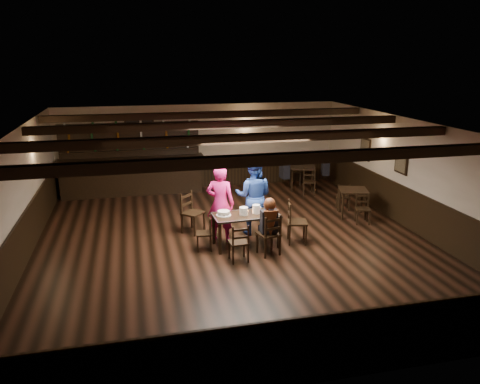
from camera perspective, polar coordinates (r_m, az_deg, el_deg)
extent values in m
plane|color=black|center=(10.91, -0.72, -6.17)|extent=(10.00, 10.00, 0.00)
cube|color=beige|center=(15.27, -4.84, 5.56)|extent=(9.00, 0.02, 2.70)
cube|color=beige|center=(6.01, 9.91, -11.81)|extent=(9.00, 0.02, 2.70)
cube|color=beige|center=(10.50, -25.48, -0.88)|extent=(0.02, 10.00, 2.70)
cube|color=beige|center=(12.23, 20.33, 1.93)|extent=(0.02, 10.00, 2.70)
cube|color=silver|center=(10.19, -0.77, 8.02)|extent=(9.00, 10.00, 0.02)
cube|color=black|center=(15.42, -4.75, 2.43)|extent=(9.00, 0.04, 1.00)
cube|color=black|center=(6.47, 9.42, -18.36)|extent=(9.00, 0.04, 1.00)
cube|color=black|center=(10.75, -24.78, -5.21)|extent=(0.04, 10.00, 1.00)
cube|color=black|center=(12.43, 19.83, -1.87)|extent=(0.04, 10.00, 1.00)
cube|color=black|center=(15.00, -12.12, 7.01)|extent=(0.90, 0.03, 1.00)
cube|color=black|center=(14.98, -12.12, 7.00)|extent=(0.80, 0.02, 0.90)
cube|color=black|center=(12.56, 19.09, 3.59)|extent=(0.03, 0.55, 0.65)
cube|color=#72664C|center=(12.55, 19.01, 3.59)|extent=(0.02, 0.45, 0.55)
cube|color=black|center=(14.18, 15.04, 5.07)|extent=(0.03, 0.55, 0.65)
cube|color=#72664C|center=(14.17, 14.97, 5.07)|extent=(0.02, 0.45, 0.55)
cube|color=black|center=(7.35, 4.32, 4.00)|extent=(8.90, 0.18, 0.18)
cube|color=black|center=(9.24, 0.59, 6.55)|extent=(8.90, 0.18, 0.18)
cube|color=black|center=(11.17, -1.89, 8.22)|extent=(8.90, 0.18, 0.18)
cube|color=black|center=(13.12, -3.65, 9.38)|extent=(8.90, 0.18, 0.18)
cube|color=black|center=(10.16, -2.46, -5.73)|extent=(0.06, 0.06, 0.71)
cube|color=black|center=(10.72, -3.25, -4.54)|extent=(0.06, 0.06, 0.71)
cube|color=black|center=(10.54, 4.75, -4.96)|extent=(0.06, 0.06, 0.71)
cube|color=black|center=(11.08, 3.63, -3.86)|extent=(0.06, 0.06, 0.71)
cube|color=black|center=(10.48, 0.72, -2.84)|extent=(1.51, 0.81, 0.04)
cube|color=#A5A8AD|center=(10.80, 0.18, -2.26)|extent=(1.48, 0.10, 0.04)
cube|color=#A5A8AD|center=(10.16, 1.30, -3.47)|extent=(1.48, 0.10, 0.04)
cube|color=#A5A8AD|center=(10.70, 4.44, -2.49)|extent=(0.07, 0.74, 0.04)
cube|color=#A5A8AD|center=(10.30, -3.14, -3.20)|extent=(0.07, 0.74, 0.04)
cube|color=black|center=(10.09, 0.48, -6.86)|extent=(0.03, 0.03, 0.39)
cube|color=black|center=(9.82, 1.01, -7.55)|extent=(0.03, 0.03, 0.39)
cube|color=black|center=(10.00, -1.35, -7.07)|extent=(0.03, 0.03, 0.39)
cube|color=black|center=(9.73, -0.86, -7.77)|extent=(0.03, 0.03, 0.39)
cube|color=black|center=(9.82, -0.18, -6.16)|extent=(0.41, 0.39, 0.04)
cube|color=black|center=(9.61, 0.08, -5.36)|extent=(0.39, 0.05, 0.41)
cube|color=black|center=(9.62, 0.08, -5.58)|extent=(0.33, 0.04, 0.05)
cube|color=black|center=(9.56, 0.08, -4.67)|extent=(0.33, 0.04, 0.05)
cube|color=black|center=(10.46, 3.88, -5.90)|extent=(0.04, 0.04, 0.44)
cube|color=black|center=(10.19, 4.90, -6.55)|extent=(0.04, 0.04, 0.44)
cube|color=black|center=(10.29, 2.11, -6.27)|extent=(0.04, 0.04, 0.44)
cube|color=black|center=(10.01, 3.09, -6.94)|extent=(0.04, 0.04, 0.44)
cube|color=black|center=(10.14, 3.52, -5.15)|extent=(0.52, 0.50, 0.04)
cube|color=black|center=(9.92, 4.06, -4.24)|extent=(0.43, 0.14, 0.46)
cube|color=black|center=(9.94, 4.05, -4.49)|extent=(0.36, 0.11, 0.05)
cube|color=black|center=(9.88, 4.07, -3.48)|extent=(0.36, 0.11, 0.05)
cube|color=black|center=(10.63, -5.22, -5.77)|extent=(0.03, 0.03, 0.37)
cube|color=black|center=(10.64, -3.65, -5.72)|extent=(0.03, 0.03, 0.37)
cube|color=black|center=(10.35, -5.16, -6.40)|extent=(0.03, 0.03, 0.37)
cube|color=black|center=(10.36, -3.56, -6.34)|extent=(0.03, 0.03, 0.37)
cube|color=black|center=(10.42, -4.42, -5.04)|extent=(0.38, 0.39, 0.03)
cube|color=black|center=(10.36, -3.64, -4.02)|extent=(0.07, 0.36, 0.38)
cube|color=black|center=(10.37, -3.64, -4.22)|extent=(0.06, 0.31, 0.04)
cube|color=black|center=(10.32, -3.65, -3.42)|extent=(0.06, 0.31, 0.04)
cube|color=black|center=(10.76, 8.05, -5.30)|extent=(0.05, 0.05, 0.47)
cube|color=black|center=(10.72, 6.07, -5.31)|extent=(0.05, 0.05, 0.47)
cube|color=black|center=(11.13, 7.81, -4.56)|extent=(0.05, 0.05, 0.47)
cube|color=black|center=(11.09, 5.89, -4.57)|extent=(0.05, 0.05, 0.47)
cube|color=black|center=(10.83, 7.00, -3.66)|extent=(0.54, 0.55, 0.04)
cube|color=black|center=(10.73, 6.06, -2.43)|extent=(0.15, 0.45, 0.49)
cube|color=black|center=(10.75, 6.05, -2.68)|extent=(0.12, 0.39, 0.05)
cube|color=black|center=(10.69, 6.08, -1.68)|extent=(0.12, 0.39, 0.05)
cube|color=black|center=(11.23, -5.56, -4.27)|extent=(0.05, 0.05, 0.48)
cube|color=black|center=(11.45, -7.08, -3.91)|extent=(0.05, 0.05, 0.48)
cube|color=black|center=(11.53, -4.38, -3.68)|extent=(0.05, 0.05, 0.48)
cube|color=black|center=(11.74, -5.88, -3.35)|extent=(0.05, 0.05, 0.48)
cube|color=black|center=(11.40, -5.76, -2.56)|extent=(0.64, 0.64, 0.04)
cube|color=black|center=(11.43, -6.55, -1.22)|extent=(0.35, 0.36, 0.50)
cube|color=black|center=(11.45, -6.55, -1.45)|extent=(0.30, 0.30, 0.06)
cube|color=black|center=(11.39, -6.58, -0.50)|extent=(0.30, 0.30, 0.06)
imported|color=#E82A7A|center=(10.74, -2.41, -1.43)|extent=(0.78, 0.66, 1.80)
imported|color=navy|center=(11.17, 1.67, -0.53)|extent=(1.12, 1.01, 1.87)
cube|color=black|center=(10.23, 3.33, -4.59)|extent=(0.33, 0.33, 0.13)
cube|color=black|center=(10.04, 3.55, -3.58)|extent=(0.35, 0.21, 0.49)
cylinder|color=black|center=(9.97, 3.57, -2.35)|extent=(0.10, 0.35, 0.35)
sphere|color=#D8A384|center=(9.92, 3.59, -1.51)|extent=(0.22, 0.22, 0.22)
sphere|color=#3E1D0E|center=(9.89, 3.64, -1.51)|extent=(0.27, 0.27, 0.27)
cone|color=#3E1D0E|center=(9.93, 3.77, -3.94)|extent=(0.21, 0.21, 0.62)
cylinder|color=white|center=(10.41, -2.01, -2.81)|extent=(0.34, 0.34, 0.01)
cylinder|color=white|center=(10.40, -2.01, -2.54)|extent=(0.27, 0.27, 0.09)
cylinder|color=silver|center=(10.40, -2.01, -2.65)|extent=(0.29, 0.29, 0.04)
cylinder|color=white|center=(10.40, 0.46, -2.34)|extent=(0.19, 0.19, 0.18)
cylinder|color=white|center=(10.51, 1.99, -2.09)|extent=(0.17, 0.17, 0.20)
cylinder|color=#A5A8AD|center=(10.59, 0.92, -2.43)|extent=(0.05, 0.05, 0.03)
sphere|color=orange|center=(10.58, 0.92, -2.27)|extent=(0.03, 0.03, 0.03)
cylinder|color=silver|center=(10.50, 2.51, -2.46)|extent=(0.03, 0.03, 0.08)
cylinder|color=#A5A8AD|center=(10.49, 3.37, -2.46)|extent=(0.04, 0.04, 0.09)
cylinder|color=silver|center=(10.66, 2.40, -2.09)|extent=(0.07, 0.07, 0.11)
cube|color=maroon|center=(10.54, 3.29, -2.62)|extent=(0.31, 0.24, 0.00)
cube|color=#0D2145|center=(10.73, 3.51, -2.29)|extent=(0.34, 0.30, 0.00)
cube|color=black|center=(14.94, -12.96, 1.82)|extent=(4.25, 0.60, 1.10)
cube|color=black|center=(14.81, -13.10, 3.98)|extent=(4.45, 0.70, 0.05)
cube|color=black|center=(15.08, -13.11, 4.09)|extent=(4.25, 0.10, 2.20)
cube|color=black|center=(14.93, -13.17, 4.95)|extent=(4.15, 0.22, 0.03)
cube|color=black|center=(14.87, -13.25, 6.28)|extent=(4.15, 0.22, 0.03)
cube|color=black|center=(14.82, -13.34, 7.61)|extent=(4.15, 0.22, 0.03)
cube|color=black|center=(12.81, 13.65, 0.24)|extent=(0.90, 0.90, 0.04)
cube|color=black|center=(12.59, 12.42, -1.74)|extent=(0.05, 0.05, 0.71)
cube|color=black|center=(13.15, 12.06, -0.95)|extent=(0.05, 0.05, 0.71)
cube|color=black|center=(12.69, 15.08, -1.78)|extent=(0.05, 0.05, 0.71)
cube|color=black|center=(13.25, 14.61, -0.99)|extent=(0.05, 0.05, 0.71)
cube|color=black|center=(15.18, 7.61, 3.02)|extent=(1.00, 1.00, 0.04)
cube|color=black|center=(14.96, 6.33, 1.39)|extent=(0.05, 0.05, 0.71)
cube|color=black|center=(15.58, 6.38, 1.98)|extent=(0.05, 0.05, 0.71)
cube|color=black|center=(14.96, 8.80, 1.30)|extent=(0.05, 0.05, 0.71)
cube|color=black|center=(15.59, 8.74, 1.90)|extent=(0.05, 0.05, 0.71)
cube|color=black|center=(14.73, 5.45, 2.68)|extent=(0.25, 0.38, 0.52)
sphere|color=#D8A384|center=(14.65, 5.49, 4.00)|extent=(0.20, 0.20, 0.20)
sphere|color=black|center=(14.64, 5.49, 4.12)|extent=(0.21, 0.21, 0.21)
cube|color=black|center=(15.33, 10.37, 3.03)|extent=(0.30, 0.40, 0.52)
sphere|color=#D8A384|center=(15.26, 10.44, 4.31)|extent=(0.20, 0.20, 0.20)
sphere|color=black|center=(15.25, 10.44, 4.42)|extent=(0.21, 0.21, 0.21)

